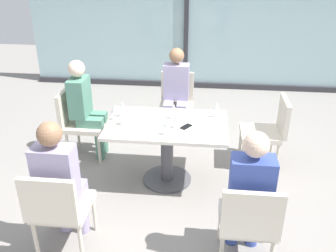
{
  "coord_description": "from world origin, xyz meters",
  "views": [
    {
      "loc": [
        0.4,
        -3.63,
        2.49
      ],
      "look_at": [
        0.0,
        0.1,
        0.65
      ],
      "focal_mm": 40.0,
      "sensor_mm": 36.0,
      "label": 1
    }
  ],
  "objects_px": {
    "person_far_left": "(85,105)",
    "person_front_left": "(60,179)",
    "wine_glass_5": "(114,109)",
    "wine_glass_3": "(217,106)",
    "cell_phone_on_table": "(186,127)",
    "dining_table_main": "(167,139)",
    "wine_glass_4": "(177,117)",
    "chair_near_window": "(176,101)",
    "coffee_cup": "(123,121)",
    "chair_far_right": "(269,128)",
    "wine_glass_1": "(174,108)",
    "chair_front_right": "(248,220)",
    "wine_glass_0": "(167,123)",
    "wine_glass_2": "(122,106)",
    "chair_far_left": "(78,119)",
    "person_front_right": "(250,191)",
    "chair_front_left": "(58,207)",
    "person_near_window": "(176,90)"
  },
  "relations": [
    {
      "from": "chair_near_window",
      "to": "chair_far_right",
      "type": "bearing_deg",
      "value": -32.15
    },
    {
      "from": "chair_near_window",
      "to": "person_front_left",
      "type": "height_order",
      "value": "person_front_left"
    },
    {
      "from": "wine_glass_2",
      "to": "wine_glass_5",
      "type": "height_order",
      "value": "same"
    },
    {
      "from": "dining_table_main",
      "to": "wine_glass_4",
      "type": "relative_size",
      "value": 7.04
    },
    {
      "from": "chair_far_right",
      "to": "person_far_left",
      "type": "bearing_deg",
      "value": 180.0
    },
    {
      "from": "person_far_left",
      "to": "chair_far_right",
      "type": "bearing_deg",
      "value": 0.0
    },
    {
      "from": "wine_glass_5",
      "to": "coffee_cup",
      "type": "bearing_deg",
      "value": -41.78
    },
    {
      "from": "chair_near_window",
      "to": "wine_glass_4",
      "type": "relative_size",
      "value": 4.7
    },
    {
      "from": "chair_far_left",
      "to": "chair_near_window",
      "type": "height_order",
      "value": "same"
    },
    {
      "from": "person_far_left",
      "to": "wine_glass_2",
      "type": "height_order",
      "value": "person_far_left"
    },
    {
      "from": "chair_near_window",
      "to": "wine_glass_3",
      "type": "xyz_separation_m",
      "value": [
        0.53,
        -1.0,
        0.37
      ]
    },
    {
      "from": "chair_near_window",
      "to": "wine_glass_4",
      "type": "bearing_deg",
      "value": -84.99
    },
    {
      "from": "coffee_cup",
      "to": "chair_far_left",
      "type": "bearing_deg",
      "value": 141.99
    },
    {
      "from": "chair_near_window",
      "to": "person_front_left",
      "type": "bearing_deg",
      "value": -108.73
    },
    {
      "from": "wine_glass_1",
      "to": "wine_glass_3",
      "type": "height_order",
      "value": "same"
    },
    {
      "from": "chair_front_right",
      "to": "wine_glass_0",
      "type": "distance_m",
      "value": 1.28
    },
    {
      "from": "chair_front_left",
      "to": "person_near_window",
      "type": "relative_size",
      "value": 0.69
    },
    {
      "from": "person_front_right",
      "to": "wine_glass_4",
      "type": "relative_size",
      "value": 6.81
    },
    {
      "from": "chair_far_left",
      "to": "wine_glass_0",
      "type": "bearing_deg",
      "value": -31.69
    },
    {
      "from": "wine_glass_0",
      "to": "wine_glass_1",
      "type": "height_order",
      "value": "same"
    },
    {
      "from": "chair_far_left",
      "to": "wine_glass_3",
      "type": "bearing_deg",
      "value": -8.74
    },
    {
      "from": "person_far_left",
      "to": "person_front_left",
      "type": "relative_size",
      "value": 1.0
    },
    {
      "from": "person_far_left",
      "to": "person_front_left",
      "type": "height_order",
      "value": "same"
    },
    {
      "from": "chair_near_window",
      "to": "wine_glass_5",
      "type": "relative_size",
      "value": 4.7
    },
    {
      "from": "person_front_left",
      "to": "wine_glass_3",
      "type": "bearing_deg",
      "value": 45.14
    },
    {
      "from": "chair_far_left",
      "to": "wine_glass_2",
      "type": "distance_m",
      "value": 0.83
    },
    {
      "from": "person_front_left",
      "to": "wine_glass_3",
      "type": "height_order",
      "value": "person_front_left"
    },
    {
      "from": "chair_front_left",
      "to": "wine_glass_5",
      "type": "bearing_deg",
      "value": 80.54
    },
    {
      "from": "person_front_left",
      "to": "wine_glass_5",
      "type": "height_order",
      "value": "person_front_left"
    },
    {
      "from": "chair_front_right",
      "to": "wine_glass_0",
      "type": "xyz_separation_m",
      "value": [
        -0.76,
        0.96,
        0.37
      ]
    },
    {
      "from": "chair_front_right",
      "to": "wine_glass_0",
      "type": "bearing_deg",
      "value": 128.57
    },
    {
      "from": "wine_glass_1",
      "to": "coffee_cup",
      "type": "xyz_separation_m",
      "value": [
        -0.53,
        -0.2,
        -0.09
      ]
    },
    {
      "from": "dining_table_main",
      "to": "person_far_left",
      "type": "height_order",
      "value": "person_far_left"
    },
    {
      "from": "wine_glass_3",
      "to": "cell_phone_on_table",
      "type": "height_order",
      "value": "wine_glass_3"
    },
    {
      "from": "chair_front_left",
      "to": "person_front_left",
      "type": "xyz_separation_m",
      "value": [
        0.0,
        0.11,
        0.2
      ]
    },
    {
      "from": "person_far_left",
      "to": "chair_front_right",
      "type": "bearing_deg",
      "value": -42.46
    },
    {
      "from": "person_front_right",
      "to": "wine_glass_1",
      "type": "bearing_deg",
      "value": 120.62
    },
    {
      "from": "chair_near_window",
      "to": "coffee_cup",
      "type": "relative_size",
      "value": 9.67
    },
    {
      "from": "chair_far_right",
      "to": "cell_phone_on_table",
      "type": "relative_size",
      "value": 6.04
    },
    {
      "from": "wine_glass_0",
      "to": "wine_glass_2",
      "type": "height_order",
      "value": "same"
    },
    {
      "from": "chair_near_window",
      "to": "wine_glass_3",
      "type": "height_order",
      "value": "wine_glass_3"
    },
    {
      "from": "wine_glass_0",
      "to": "cell_phone_on_table",
      "type": "distance_m",
      "value": 0.3
    },
    {
      "from": "person_front_left",
      "to": "coffee_cup",
      "type": "bearing_deg",
      "value": 72.58
    },
    {
      "from": "dining_table_main",
      "to": "wine_glass_3",
      "type": "bearing_deg",
      "value": 22.28
    },
    {
      "from": "chair_far_right",
      "to": "wine_glass_1",
      "type": "relative_size",
      "value": 4.7
    },
    {
      "from": "chair_near_window",
      "to": "wine_glass_0",
      "type": "xyz_separation_m",
      "value": [
        0.03,
        -1.48,
        0.37
      ]
    },
    {
      "from": "chair_far_left",
      "to": "chair_far_right",
      "type": "xyz_separation_m",
      "value": [
        2.35,
        0.0,
        0.0
      ]
    },
    {
      "from": "person_front_left",
      "to": "cell_phone_on_table",
      "type": "relative_size",
      "value": 8.75
    },
    {
      "from": "person_front_left",
      "to": "wine_glass_1",
      "type": "xyz_separation_m",
      "value": [
        0.85,
        1.23,
        0.16
      ]
    },
    {
      "from": "chair_front_right",
      "to": "wine_glass_4",
      "type": "xyz_separation_m",
      "value": [
        -0.67,
        1.12,
        0.37
      ]
    }
  ]
}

